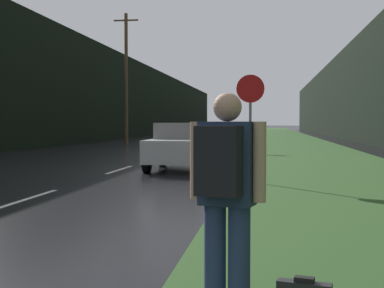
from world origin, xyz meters
The scene contains 12 objects.
grass_verge centered at (6.94, 40.00, 0.01)m, with size 6.00×240.00×0.02m, color #2D5123.
lane_stripe_b centered at (0.00, 7.98, 0.00)m, with size 0.12×3.00×0.01m, color silver.
lane_stripe_c centered at (0.00, 14.98, 0.00)m, with size 0.12×3.00×0.01m, color silver.
lane_stripe_d centered at (0.00, 21.98, 0.00)m, with size 0.12×3.00×0.01m, color silver.
lane_stripe_e centered at (0.00, 28.98, 0.00)m, with size 0.12×3.00×0.01m, color silver.
lane_stripe_f centered at (0.00, 35.98, 0.00)m, with size 0.12×3.00×0.01m, color silver.
treeline_far_side centered at (-9.94, 50.00, 4.12)m, with size 2.00×140.00×8.23m, color black.
treeline_near_side centered at (12.94, 50.00, 4.29)m, with size 2.00×140.00×8.58m, color black.
utility_pole_far centered at (-5.27, 35.41, 4.87)m, with size 1.80×0.24×9.47m.
stop_sign centered at (4.46, 11.66, 1.77)m, with size 0.73×0.07×2.83m.
hitchhiker_with_backpack centered at (4.59, 1.82, 1.04)m, with size 0.62×0.50×1.82m.
car_passing_near centered at (1.97, 15.35, 0.79)m, with size 1.84×4.10×1.57m.
Camera 1 is at (4.92, -2.38, 1.58)m, focal length 50.00 mm.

